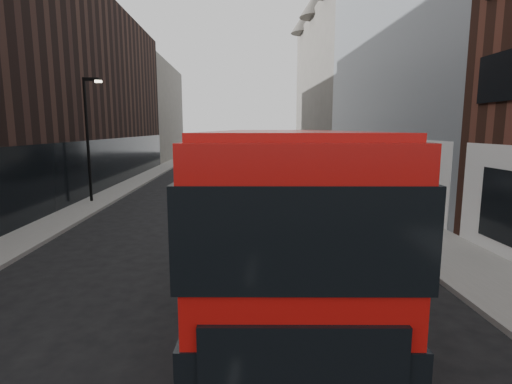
{
  "coord_description": "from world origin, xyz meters",
  "views": [
    {
      "loc": [
        0.39,
        -5.32,
        4.32
      ],
      "look_at": [
        0.85,
        6.1,
        2.5
      ],
      "focal_mm": 28.0,
      "sensor_mm": 36.0,
      "label": 1
    }
  ],
  "objects": [
    {
      "name": "grey_bus",
      "position": [
        0.8,
        37.79,
        1.79
      ],
      "size": [
        3.6,
        10.52,
        3.34
      ],
      "rotation": [
        0.0,
        0.0,
        -0.11
      ],
      "color": "black",
      "rests_on": "ground"
    },
    {
      "name": "car_a",
      "position": [
        1.13,
        12.38,
        0.7
      ],
      "size": [
        1.96,
        4.24,
        1.4
      ],
      "primitive_type": "imported",
      "rotation": [
        0.0,
        0.0,
        0.07
      ],
      "color": "black",
      "rests_on": "ground"
    },
    {
      "name": "car_b",
      "position": [
        1.16,
        18.0,
        0.69
      ],
      "size": [
        1.72,
        4.28,
        1.38
      ],
      "primitive_type": "imported",
      "rotation": [
        0.0,
        0.0,
        -0.06
      ],
      "color": "gray",
      "rests_on": "ground"
    },
    {
      "name": "building_left_mid",
      "position": [
        -11.5,
        30.0,
        7.0
      ],
      "size": [
        5.0,
        24.0,
        14.0
      ],
      "primitive_type": "cube",
      "color": "black",
      "rests_on": "ground"
    },
    {
      "name": "building_left_far",
      "position": [
        -11.5,
        52.0,
        6.5
      ],
      "size": [
        5.0,
        20.0,
        13.0
      ],
      "primitive_type": "cube",
      "color": "#635E57",
      "rests_on": "ground"
    },
    {
      "name": "street_lamp",
      "position": [
        -8.22,
        18.0,
        4.18
      ],
      "size": [
        1.06,
        0.22,
        7.0
      ],
      "color": "black",
      "rests_on": "sidewalk_left"
    },
    {
      "name": "sidewalk_left",
      "position": [
        -8.0,
        25.0,
        0.07
      ],
      "size": [
        2.0,
        80.0,
        0.15
      ],
      "primitive_type": "cube",
      "color": "slate",
      "rests_on": "ground"
    },
    {
      "name": "car_c",
      "position": [
        0.7,
        29.54,
        0.76
      ],
      "size": [
        2.15,
        5.24,
        1.52
      ],
      "primitive_type": "imported",
      "rotation": [
        0.0,
        0.0,
        0.01
      ],
      "color": "black",
      "rests_on": "ground"
    },
    {
      "name": "sidewalk_right",
      "position": [
        7.5,
        25.0,
        0.07
      ],
      "size": [
        3.0,
        80.0,
        0.15
      ],
      "primitive_type": "cube",
      "color": "slate",
      "rests_on": "ground"
    },
    {
      "name": "building_modern_block",
      "position": [
        11.47,
        21.0,
        9.9
      ],
      "size": [
        5.03,
        22.0,
        20.0
      ],
      "color": "#95999F",
      "rests_on": "ground"
    },
    {
      "name": "red_bus",
      "position": [
        1.22,
        3.43,
        2.37
      ],
      "size": [
        2.97,
        10.69,
        4.28
      ],
      "rotation": [
        0.0,
        0.0,
        -0.04
      ],
      "color": "#A90D0A",
      "rests_on": "ground"
    },
    {
      "name": "building_victorian",
      "position": [
        11.38,
        44.0,
        9.66
      ],
      "size": [
        6.5,
        24.0,
        21.0
      ],
      "color": "#635E57",
      "rests_on": "ground"
    }
  ]
}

